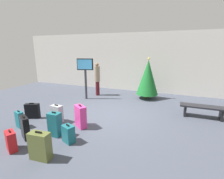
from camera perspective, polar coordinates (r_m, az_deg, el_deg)
The scene contains 15 objects.
ground_plane at distance 6.68m, azimuth -1.26°, elevation -8.85°, with size 16.00×16.00×0.00m, color #424754.
back_wall at distance 10.35m, azimuth 8.10°, elevation 9.33°, with size 16.00×0.20×3.57m, color beige.
holiday_tree at distance 8.75m, azimuth 12.37°, elevation 4.14°, with size 1.14×1.14×2.17m.
flight_info_kiosk at distance 8.57m, azimuth -9.30°, elevation 6.27°, with size 0.81×0.32×2.12m.
waiting_bench at distance 7.19m, azimuth 29.20°, elevation -5.90°, with size 1.65×0.44×0.48m.
traveller_0 at distance 9.28m, azimuth -5.14°, elevation 3.96°, with size 0.33×0.33×1.85m.
suitcase_0 at distance 4.45m, azimuth -23.83°, elevation -17.60°, with size 0.52×0.29×0.72m.
suitcase_1 at distance 5.57m, azimuth -28.12°, elevation -11.63°, with size 0.48×0.36×0.71m.
suitcase_2 at distance 5.34m, azimuth -19.32°, elevation -11.43°, with size 0.36×0.26×0.78m.
suitcase_3 at distance 5.68m, azimuth -10.94°, elevation -9.23°, with size 0.53×0.46×0.79m.
suitcase_4 at distance 6.30m, azimuth -18.68°, elevation -8.00°, with size 0.45×0.28×0.66m.
suitcase_5 at distance 5.16m, azimuth -31.80°, elevation -15.05°, with size 0.43×0.35×0.57m.
suitcase_6 at distance 4.94m, azimuth -15.00°, elevation -14.75°, with size 0.42×0.35×0.54m.
suitcase_7 at distance 6.41m, azimuth -29.57°, elevation -9.08°, with size 0.36×0.26×0.59m.
suitcase_8 at distance 6.98m, azimuth -26.02°, elevation -6.76°, with size 0.55×0.36×0.62m.
Camera 1 is at (2.37, -5.69, 2.58)m, focal length 26.17 mm.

